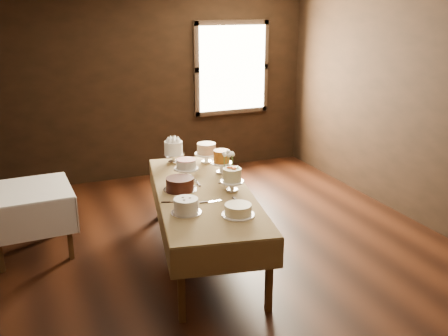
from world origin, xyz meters
TOP-DOWN VIEW (x-y plane):
  - floor at (0.00, 0.00)m, footprint 5.00×6.00m
  - wall_back at (0.00, 3.00)m, footprint 5.00×0.02m
  - wall_right at (2.50, 0.00)m, footprint 0.02×6.00m
  - window at (1.30, 2.94)m, footprint 1.10×0.05m
  - display_table at (-0.25, 0.16)m, footprint 1.39×2.55m
  - side_table at (-1.91, 0.99)m, footprint 0.88×0.88m
  - cake_meringue at (-0.23, 1.20)m, footprint 0.26×0.26m
  - cake_speckled at (0.13, 1.05)m, footprint 0.30×0.30m
  - cake_lattice at (-0.26, 0.64)m, footprint 0.27×0.27m
  - cake_caramel at (0.15, 0.62)m, footprint 0.25×0.25m
  - cake_chocolate at (-0.46, 0.27)m, footprint 0.40×0.40m
  - cake_flowers at (0.03, 0.05)m, footprint 0.25×0.25m
  - cake_swirl at (-0.60, -0.32)m, footprint 0.31×0.31m
  - cake_cream at (-0.18, -0.55)m, footprint 0.35×0.35m
  - cake_server_a at (-0.23, -0.15)m, footprint 0.24×0.04m
  - cake_server_b at (-0.04, -0.30)m, footprint 0.04×0.24m
  - cake_server_c at (-0.22, 0.46)m, footprint 0.04×0.24m
  - cake_server_d at (0.11, 0.39)m, footprint 0.20×0.17m
  - cake_server_e at (-0.58, -0.04)m, footprint 0.23×0.11m
  - flower_vase at (0.11, 0.34)m, footprint 0.17×0.17m
  - flower_bouquet at (0.11, 0.34)m, footprint 0.14×0.14m

SIDE VIEW (x-z plane):
  - floor at x=0.00m, z-range -0.01..0.01m
  - side_table at x=-1.91m, z-range 0.28..1.00m
  - display_table at x=-0.25m, z-range 0.32..1.06m
  - cake_server_a at x=-0.23m, z-range 0.75..0.75m
  - cake_server_b at x=-0.04m, z-range 0.75..0.75m
  - cake_server_c at x=-0.22m, z-range 0.75..0.75m
  - cake_server_d at x=0.11m, z-range 0.75..0.75m
  - cake_server_e at x=-0.58m, z-range 0.75..0.75m
  - cake_cream at x=-0.18m, z-range 0.74..0.85m
  - flower_vase at x=0.11m, z-range 0.75..0.87m
  - cake_chocolate at x=-0.46m, z-range 0.74..0.88m
  - cake_swirl at x=-0.60m, z-range 0.74..0.89m
  - cake_lattice at x=-0.26m, z-range 0.73..0.94m
  - cake_flowers at x=0.03m, z-range 0.73..0.98m
  - cake_speckled at x=0.13m, z-range 0.73..0.98m
  - cake_caramel at x=0.15m, z-range 0.73..1.00m
  - cake_meringue at x=-0.23m, z-range 0.73..1.01m
  - flower_bouquet at x=0.11m, z-range 0.89..1.09m
  - wall_back at x=0.00m, z-range 0.00..2.80m
  - wall_right at x=2.50m, z-range 0.00..2.80m
  - window at x=1.30m, z-range 0.95..2.25m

